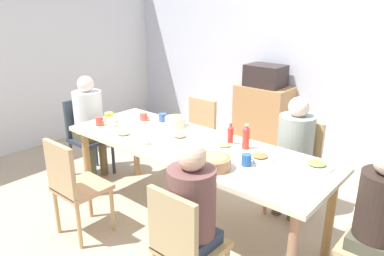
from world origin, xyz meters
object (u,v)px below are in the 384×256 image
Objects in this scene: plate_3 at (180,137)px; bowl_1 at (214,161)px; chair_0 at (86,132)px; dining_table at (192,152)px; chair_4 at (197,133)px; cup_7 at (163,118)px; bowl_0 at (175,121)px; cup_5 at (111,122)px; chair_5 at (73,183)px; plate_5 at (124,135)px; cup_0 at (143,140)px; cup_6 at (144,117)px; person_3 at (193,210)px; plate_0 at (260,157)px; person_1 at (378,214)px; plate_4 at (224,146)px; bottle_1 at (246,137)px; bottle_0 at (230,135)px; cup_4 at (109,117)px; microwave at (265,76)px; plate_1 at (193,149)px; side_cabinet at (263,119)px; cup_3 at (100,121)px; person_2 at (294,146)px; cup_2 at (140,132)px; chair_3 at (183,243)px; plate_2 at (316,165)px; person_0 at (89,117)px; chair_2 at (297,162)px; cup_1 at (247,160)px.

plate_3 is 0.83× the size of bowl_1.
chair_0 is at bearing -178.39° from plate_3.
chair_4 is (-0.62, 0.81, -0.19)m from dining_table.
cup_7 is at bearing -92.42° from chair_4.
cup_5 is at bearing -138.39° from bowl_0.
chair_5 is 0.63m from plate_5.
cup_0 is 0.90× the size of cup_6.
person_3 is 0.84m from plate_0.
cup_5 reaches higher than cup_6.
person_1 is 1.28m from plate_4.
bottle_0 is at bearing 179.51° from bottle_1.
microwave reaches higher than cup_4.
side_cabinet is (-0.50, 2.06, -0.34)m from plate_1.
cup_3 is 0.13m from cup_5.
person_2 is 0.99× the size of person_3.
bowl_0 is 1.02m from bowl_1.
bottle_1 is 1.96m from side_cabinet.
chair_4 is 8.35× the size of cup_2.
cup_5 is at bearing 156.86° from chair_3.
microwave is at bearing 85.62° from chair_5.
plate_5 is at bearing 155.57° from chair_3.
plate_5 is at bearing -173.31° from person_1.
plate_1 and plate_2 have the same top height.
person_0 is at bearing 180.00° from person_1.
cup_7 is at bearing 151.85° from plate_1.
person_1 is at bearing 3.64° from cup_5.
plate_4 is 1.97m from microwave.
cup_4 is 0.35m from cup_6.
bowl_0 reaches higher than plate_5.
chair_3 is 1.00× the size of side_cabinet.
chair_5 reaches higher than cup_6.
cup_4 is at bearing 120.31° from chair_5.
chair_2 is 0.77× the size of person_3.
chair_0 reaches higher than plate_2.
chair_4 is at bearing -100.54° from microwave.
cup_3 is at bearing -174.88° from cup_1.
side_cabinet is (-1.42, 1.69, -0.34)m from plate_2.
microwave is (0.63, 2.16, 0.22)m from cup_3.
microwave is at bearing 72.41° from cup_4.
dining_table is 20.88× the size of cup_5.
plate_5 is at bearing -95.39° from microwave.
bottle_1 reaches higher than plate_0.
plate_4 is (0.16, 0.22, 0.00)m from plate_1.
chair_2 is 4.83× the size of bottle_0.
bottle_1 is (0.15, 0.10, 0.09)m from plate_4.
cup_6 reaches higher than plate_1.
person_1 reaches higher than plate_5.
dining_table is 0.94m from cup_5.
plate_4 is 0.39m from cup_1.
cup_1 is at bearing -6.19° from dining_table.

